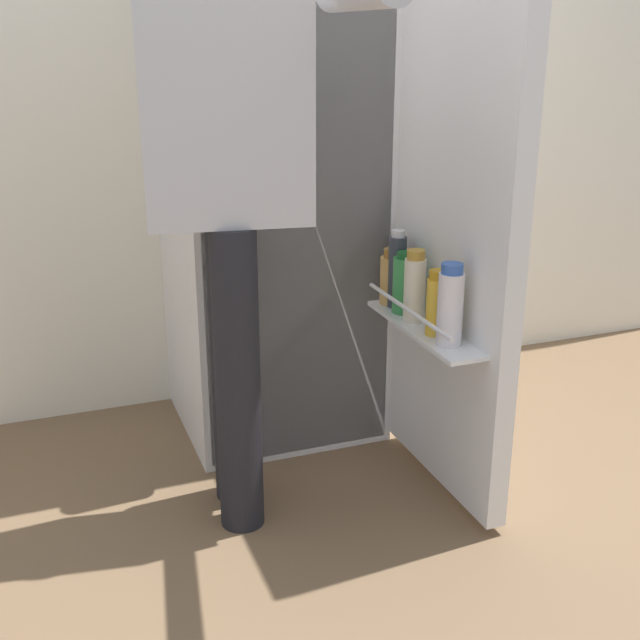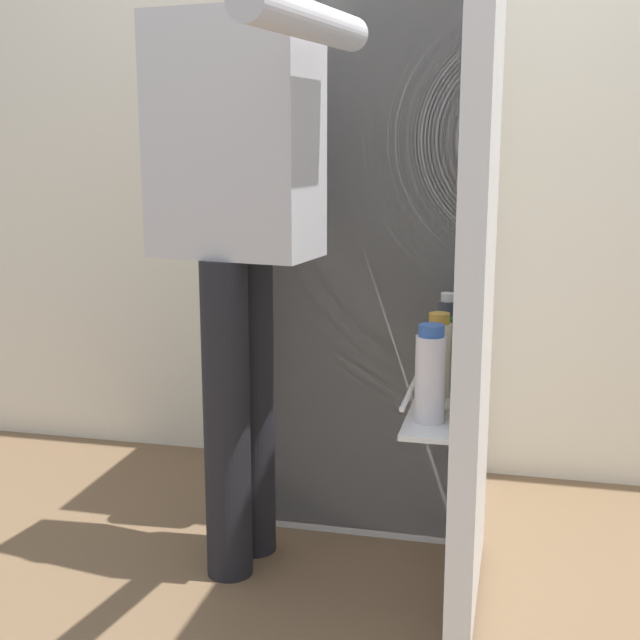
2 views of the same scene
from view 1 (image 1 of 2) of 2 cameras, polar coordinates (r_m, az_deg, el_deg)
name	(u,v)px [view 1 (image 1 of 2)]	position (r m, az deg, el deg)	size (l,w,h in m)	color
ground_plane	(330,495)	(2.47, 0.68, -12.05)	(5.22, 5.22, 0.00)	brown
kitchen_wall	(238,44)	(2.93, -5.76, 18.56)	(4.40, 0.10, 2.49)	silver
refrigerator	(285,165)	(2.59, -2.47, 10.71)	(0.68, 1.18, 1.79)	white
person	(231,153)	(2.07, -6.22, 11.44)	(0.54, 0.76, 1.68)	black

